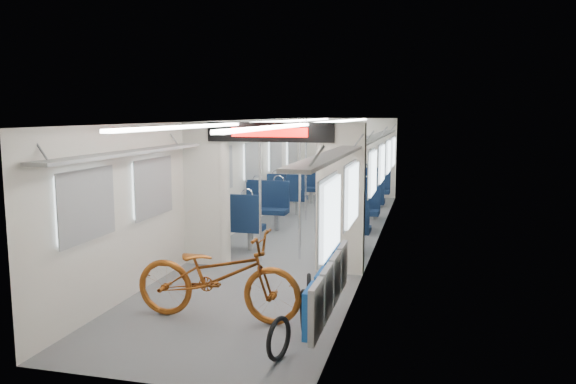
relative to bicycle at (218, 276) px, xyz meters
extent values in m
plane|color=#515456|center=(0.01, 4.33, -0.54)|extent=(12.00, 12.00, 0.00)
cube|color=beige|center=(-1.44, 4.33, 0.61)|extent=(0.02, 12.00, 2.30)
cube|color=beige|center=(1.46, 4.33, 0.61)|extent=(0.02, 12.00, 2.30)
cube|color=beige|center=(0.01, 10.33, 0.61)|extent=(2.90, 0.02, 2.30)
cube|color=beige|center=(0.01, -1.67, 0.61)|extent=(2.90, 0.02, 2.30)
cube|color=silver|center=(0.01, 4.33, 1.76)|extent=(2.90, 12.00, 0.02)
cube|color=white|center=(-0.54, 4.33, 1.73)|extent=(0.12, 11.40, 0.04)
cube|color=white|center=(0.56, 4.33, 1.73)|extent=(0.12, 11.40, 0.04)
cube|color=beige|center=(-1.12, 2.33, 0.46)|extent=(0.65, 0.18, 2.00)
cube|color=beige|center=(1.13, 2.33, 0.46)|extent=(0.65, 0.18, 2.00)
cube|color=beige|center=(0.01, 2.33, 1.61)|extent=(2.90, 0.18, 0.30)
cylinder|color=beige|center=(-0.79, 2.33, 0.46)|extent=(0.20, 0.20, 2.00)
cylinder|color=beige|center=(0.81, 2.33, 0.46)|extent=(0.20, 0.20, 2.00)
cube|color=black|center=(0.01, 2.22, 1.61)|extent=(2.00, 0.03, 0.30)
cube|color=#FF0C07|center=(0.01, 2.20, 1.61)|extent=(1.20, 0.02, 0.14)
cube|color=silver|center=(-1.41, -0.47, 0.86)|extent=(0.04, 1.00, 0.75)
cube|color=silver|center=(1.43, -0.47, 0.86)|extent=(0.04, 1.00, 0.75)
cube|color=silver|center=(-1.41, 1.13, 0.86)|extent=(0.04, 1.00, 0.75)
cube|color=silver|center=(1.43, 1.13, 0.86)|extent=(0.04, 1.00, 0.75)
cube|color=silver|center=(-1.41, 3.83, 0.86)|extent=(0.04, 1.00, 0.75)
cube|color=silver|center=(1.43, 3.83, 0.86)|extent=(0.04, 1.00, 0.75)
cube|color=silver|center=(-1.41, 5.73, 0.86)|extent=(0.04, 1.00, 0.75)
cube|color=silver|center=(1.43, 5.73, 0.86)|extent=(0.04, 1.00, 0.75)
cube|color=silver|center=(-1.41, 7.63, 0.86)|extent=(0.04, 1.00, 0.75)
cube|color=silver|center=(1.43, 7.63, 0.86)|extent=(0.04, 1.00, 0.75)
cube|color=silver|center=(-1.41, 9.43, 0.86)|extent=(0.04, 1.00, 0.75)
cube|color=silver|center=(1.43, 9.43, 0.86)|extent=(0.04, 1.00, 0.75)
cube|color=gray|center=(-1.26, 0.33, 1.41)|extent=(0.30, 3.60, 0.04)
cube|color=gray|center=(1.28, 0.33, 1.41)|extent=(0.30, 3.60, 0.04)
cube|color=gray|center=(-1.26, 6.33, 1.41)|extent=(0.30, 7.60, 0.04)
cube|color=gray|center=(1.28, 6.33, 1.41)|extent=(0.30, 7.60, 0.04)
cube|color=gray|center=(0.01, 10.27, 0.46)|extent=(0.90, 0.05, 2.00)
imported|color=brown|center=(0.00, 0.00, 0.00)|extent=(2.04, 0.73, 1.07)
cube|color=gray|center=(1.39, -1.01, 0.04)|extent=(0.06, 0.48, 0.54)
cube|color=#104398|center=(1.33, -1.01, 0.04)|extent=(0.06, 0.44, 0.46)
cube|color=gray|center=(1.39, -0.46, 0.04)|extent=(0.06, 0.48, 0.54)
cube|color=#104398|center=(1.33, -0.46, 0.04)|extent=(0.06, 0.44, 0.46)
cube|color=gray|center=(1.39, 0.09, 0.04)|extent=(0.06, 0.48, 0.54)
cube|color=#104398|center=(1.33, 0.09, 0.04)|extent=(0.06, 0.44, 0.46)
cube|color=gray|center=(1.39, 0.64, 0.04)|extent=(0.06, 0.48, 0.54)
cube|color=#104398|center=(1.33, 0.64, 0.04)|extent=(0.06, 0.44, 0.46)
torus|color=black|center=(0.99, -0.91, -0.34)|extent=(0.16, 0.45, 0.45)
torus|color=black|center=(1.09, -0.20, -0.31)|extent=(0.21, 0.50, 0.51)
torus|color=black|center=(0.96, 0.67, -0.34)|extent=(0.15, 0.44, 0.44)
cube|color=#0B1832|center=(-0.69, 3.37, -0.14)|extent=(0.47, 0.44, 0.10)
cylinder|color=gray|center=(-0.69, 3.37, -0.36)|extent=(0.10, 0.10, 0.35)
cube|color=#0B1832|center=(-0.69, 3.19, 0.20)|extent=(0.47, 0.08, 0.57)
torus|color=silver|center=(-0.69, 3.19, 0.49)|extent=(0.24, 0.03, 0.24)
cube|color=#0B1832|center=(-0.69, 5.14, -0.14)|extent=(0.47, 0.44, 0.10)
cylinder|color=gray|center=(-0.69, 5.14, -0.36)|extent=(0.10, 0.10, 0.35)
cube|color=#0B1832|center=(-0.69, 5.32, 0.20)|extent=(0.47, 0.08, 0.57)
torus|color=silver|center=(-0.69, 5.32, 0.49)|extent=(0.24, 0.03, 0.24)
cube|color=#0B1832|center=(-1.16, 3.37, -0.14)|extent=(0.47, 0.44, 0.10)
cylinder|color=gray|center=(-1.16, 3.37, -0.36)|extent=(0.10, 0.10, 0.35)
cube|color=#0B1832|center=(-1.16, 3.19, 0.20)|extent=(0.47, 0.08, 0.57)
torus|color=silver|center=(-1.16, 3.19, 0.49)|extent=(0.24, 0.03, 0.24)
cube|color=#0B1832|center=(-1.16, 5.14, -0.14)|extent=(0.47, 0.44, 0.10)
cylinder|color=gray|center=(-1.16, 5.14, -0.36)|extent=(0.10, 0.10, 0.35)
cube|color=#0B1832|center=(-1.16, 5.32, 0.20)|extent=(0.47, 0.08, 0.57)
torus|color=silver|center=(-1.16, 5.32, 0.49)|extent=(0.24, 0.03, 0.24)
cube|color=#0B1832|center=(0.71, 3.70, -0.14)|extent=(0.48, 0.45, 0.10)
cylinder|color=gray|center=(0.71, 3.70, -0.36)|extent=(0.10, 0.10, 0.35)
cube|color=#0B1832|center=(0.71, 3.52, 0.21)|extent=(0.48, 0.08, 0.58)
torus|color=silver|center=(0.71, 3.52, 0.50)|extent=(0.24, 0.03, 0.24)
cube|color=#0B1832|center=(0.71, 5.51, -0.14)|extent=(0.48, 0.45, 0.10)
cylinder|color=gray|center=(0.71, 5.51, -0.36)|extent=(0.10, 0.10, 0.35)
cube|color=#0B1832|center=(0.71, 5.69, 0.21)|extent=(0.48, 0.08, 0.58)
torus|color=silver|center=(0.71, 5.69, 0.50)|extent=(0.24, 0.03, 0.24)
cube|color=#0B1832|center=(1.18, 3.70, -0.14)|extent=(0.48, 0.45, 0.10)
cylinder|color=gray|center=(1.18, 3.70, -0.36)|extent=(0.10, 0.10, 0.35)
cube|color=#0B1832|center=(1.18, 3.52, 0.21)|extent=(0.48, 0.08, 0.58)
torus|color=silver|center=(1.18, 3.52, 0.50)|extent=(0.24, 0.03, 0.24)
cube|color=#0B1832|center=(1.18, 5.51, -0.14)|extent=(0.48, 0.45, 0.10)
cylinder|color=gray|center=(1.18, 5.51, -0.36)|extent=(0.10, 0.10, 0.35)
cube|color=#0B1832|center=(1.18, 5.69, 0.21)|extent=(0.48, 0.08, 0.58)
torus|color=silver|center=(1.18, 5.69, 0.50)|extent=(0.24, 0.03, 0.24)
cube|color=#0B1832|center=(-0.69, 7.01, -0.14)|extent=(0.45, 0.42, 0.10)
cylinder|color=gray|center=(-0.69, 7.01, -0.36)|extent=(0.10, 0.10, 0.35)
cube|color=#0B1832|center=(-0.69, 6.84, 0.19)|extent=(0.45, 0.08, 0.55)
torus|color=silver|center=(-0.69, 6.84, 0.46)|extent=(0.23, 0.03, 0.23)
cube|color=#0B1832|center=(-0.69, 8.70, -0.14)|extent=(0.45, 0.42, 0.10)
cylinder|color=gray|center=(-0.69, 8.70, -0.36)|extent=(0.10, 0.10, 0.35)
cube|color=#0B1832|center=(-0.69, 8.87, 0.19)|extent=(0.45, 0.08, 0.55)
torus|color=silver|center=(-0.69, 8.87, 0.46)|extent=(0.23, 0.03, 0.23)
cube|color=#0B1832|center=(-1.16, 7.01, -0.14)|extent=(0.45, 0.42, 0.10)
cylinder|color=gray|center=(-1.16, 7.01, -0.36)|extent=(0.10, 0.10, 0.35)
cube|color=#0B1832|center=(-1.16, 6.84, 0.19)|extent=(0.45, 0.08, 0.55)
torus|color=silver|center=(-1.16, 6.84, 0.46)|extent=(0.23, 0.03, 0.23)
cube|color=#0B1832|center=(-1.16, 8.70, -0.14)|extent=(0.45, 0.42, 0.10)
cylinder|color=gray|center=(-1.16, 8.70, -0.36)|extent=(0.10, 0.10, 0.35)
cube|color=#0B1832|center=(-1.16, 8.87, 0.19)|extent=(0.45, 0.08, 0.55)
torus|color=silver|center=(-1.16, 8.87, 0.46)|extent=(0.23, 0.03, 0.23)
cube|color=#0B1832|center=(0.71, 6.99, -0.14)|extent=(0.46, 0.43, 0.10)
cylinder|color=gray|center=(0.71, 6.99, -0.36)|extent=(0.10, 0.10, 0.35)
cube|color=#0B1832|center=(0.71, 6.82, 0.19)|extent=(0.46, 0.08, 0.56)
torus|color=silver|center=(0.71, 6.82, 0.47)|extent=(0.23, 0.03, 0.23)
cube|color=#0B1832|center=(0.71, 8.71, -0.14)|extent=(0.46, 0.43, 0.10)
cylinder|color=gray|center=(0.71, 8.71, -0.36)|extent=(0.10, 0.10, 0.35)
cube|color=#0B1832|center=(0.71, 8.88, 0.19)|extent=(0.46, 0.08, 0.56)
torus|color=silver|center=(0.71, 8.88, 0.47)|extent=(0.23, 0.03, 0.23)
cube|color=#0B1832|center=(1.18, 6.99, -0.14)|extent=(0.46, 0.43, 0.10)
cylinder|color=gray|center=(1.18, 6.99, -0.36)|extent=(0.10, 0.10, 0.35)
cube|color=#0B1832|center=(1.18, 6.82, 0.19)|extent=(0.46, 0.08, 0.56)
torus|color=silver|center=(1.18, 6.82, 0.47)|extent=(0.23, 0.03, 0.23)
cube|color=#0B1832|center=(1.18, 8.71, -0.14)|extent=(0.46, 0.43, 0.10)
cylinder|color=gray|center=(1.18, 8.71, -0.36)|extent=(0.10, 0.10, 0.35)
cube|color=#0B1832|center=(1.18, 8.88, 0.19)|extent=(0.46, 0.08, 0.56)
torus|color=silver|center=(1.18, 8.88, 0.47)|extent=(0.23, 0.03, 0.23)
cylinder|color=silver|center=(-0.28, 2.65, 0.61)|extent=(0.04, 0.04, 2.30)
cylinder|color=silver|center=(0.31, 2.97, 0.61)|extent=(0.04, 0.04, 2.30)
cylinder|color=silver|center=(-0.33, 6.37, 0.61)|extent=(0.04, 0.04, 2.30)
cylinder|color=silver|center=(0.41, 6.38, 0.61)|extent=(0.04, 0.04, 2.30)
camera|label=1|loc=(2.38, -6.02, 1.90)|focal=35.00mm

